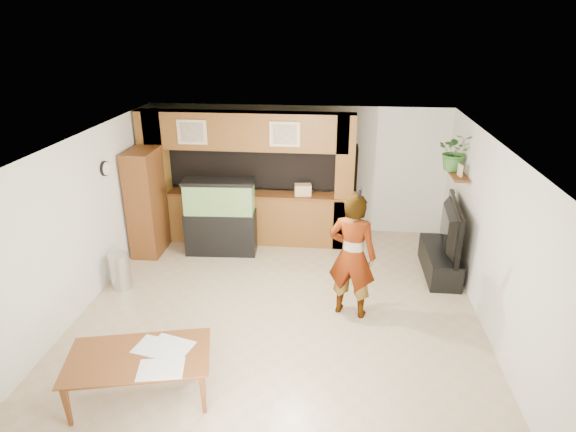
# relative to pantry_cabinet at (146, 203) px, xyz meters

# --- Properties ---
(floor) EXTENTS (6.50, 6.50, 0.00)m
(floor) POSITION_rel_pantry_cabinet_xyz_m (2.70, -1.85, -1.00)
(floor) COLOR tan
(floor) RESTS_ON ground
(ceiling) EXTENTS (6.50, 6.50, 0.00)m
(ceiling) POSITION_rel_pantry_cabinet_xyz_m (2.70, -1.85, 1.60)
(ceiling) COLOR white
(ceiling) RESTS_ON wall_back
(wall_back) EXTENTS (6.00, 0.00, 6.00)m
(wall_back) POSITION_rel_pantry_cabinet_xyz_m (2.70, 1.40, 0.30)
(wall_back) COLOR silver
(wall_back) RESTS_ON floor
(wall_left) EXTENTS (0.00, 6.50, 6.50)m
(wall_left) POSITION_rel_pantry_cabinet_xyz_m (-0.30, -1.85, 0.30)
(wall_left) COLOR silver
(wall_left) RESTS_ON floor
(wall_right) EXTENTS (0.00, 6.50, 6.50)m
(wall_right) POSITION_rel_pantry_cabinet_xyz_m (5.70, -1.85, 0.30)
(wall_right) COLOR silver
(wall_right) RESTS_ON floor
(partition) EXTENTS (4.20, 0.99, 2.60)m
(partition) POSITION_rel_pantry_cabinet_xyz_m (1.75, 0.79, 0.32)
(partition) COLOR brown
(partition) RESTS_ON floor
(wall_clock) EXTENTS (0.05, 0.25, 0.25)m
(wall_clock) POSITION_rel_pantry_cabinet_xyz_m (-0.27, -0.85, 0.90)
(wall_clock) COLOR black
(wall_clock) RESTS_ON wall_left
(wall_shelf) EXTENTS (0.25, 0.90, 0.04)m
(wall_shelf) POSITION_rel_pantry_cabinet_xyz_m (5.55, 0.10, 0.70)
(wall_shelf) COLOR brown
(wall_shelf) RESTS_ON wall_right
(pantry_cabinet) EXTENTS (0.50, 0.81, 1.99)m
(pantry_cabinet) POSITION_rel_pantry_cabinet_xyz_m (0.00, 0.00, 0.00)
(pantry_cabinet) COLOR brown
(pantry_cabinet) RESTS_ON floor
(trash_can) EXTENTS (0.33, 0.33, 0.61)m
(trash_can) POSITION_rel_pantry_cabinet_xyz_m (-0.00, -1.37, -0.69)
(trash_can) COLOR #B2B2B7
(trash_can) RESTS_ON floor
(aquarium) EXTENTS (1.31, 0.49, 1.45)m
(aquarium) POSITION_rel_pantry_cabinet_xyz_m (1.37, 0.10, -0.28)
(aquarium) COLOR black
(aquarium) RESTS_ON floor
(tv_stand) EXTENTS (0.51, 1.39, 0.46)m
(tv_stand) POSITION_rel_pantry_cabinet_xyz_m (5.35, -0.35, -0.76)
(tv_stand) COLOR black
(tv_stand) RESTS_ON floor
(television) EXTENTS (0.33, 1.51, 0.87)m
(television) POSITION_rel_pantry_cabinet_xyz_m (5.35, -0.35, -0.10)
(television) COLOR black
(television) RESTS_ON tv_stand
(photo_frame) EXTENTS (0.06, 0.16, 0.20)m
(photo_frame) POSITION_rel_pantry_cabinet_xyz_m (5.55, -0.09, 0.83)
(photo_frame) COLOR #C8B285
(photo_frame) RESTS_ON wall_shelf
(potted_plant) EXTENTS (0.64, 0.57, 0.66)m
(potted_plant) POSITION_rel_pantry_cabinet_xyz_m (5.52, 0.26, 1.05)
(potted_plant) COLOR #336829
(potted_plant) RESTS_ON wall_shelf
(person) EXTENTS (0.80, 0.63, 1.94)m
(person) POSITION_rel_pantry_cabinet_xyz_m (3.77, -1.74, -0.03)
(person) COLOR tan
(person) RESTS_ON floor
(microphone) EXTENTS (0.04, 0.11, 0.18)m
(microphone) POSITION_rel_pantry_cabinet_xyz_m (3.82, -1.90, 0.99)
(microphone) COLOR black
(microphone) RESTS_ON person
(dining_table) EXTENTS (1.79, 1.26, 0.57)m
(dining_table) POSITION_rel_pantry_cabinet_xyz_m (1.31, -3.78, -0.71)
(dining_table) COLOR brown
(dining_table) RESTS_ON floor
(newspaper_a) EXTENTS (0.56, 0.45, 0.01)m
(newspaper_a) POSITION_rel_pantry_cabinet_xyz_m (1.64, -3.94, -0.42)
(newspaper_a) COLOR silver
(newspaper_a) RESTS_ON dining_table
(newspaper_b) EXTENTS (0.57, 0.48, 0.01)m
(newspaper_b) POSITION_rel_pantry_cabinet_xyz_m (1.62, -3.54, -0.42)
(newspaper_b) COLOR silver
(newspaper_b) RESTS_ON dining_table
(newspaper_c) EXTENTS (0.56, 0.46, 0.01)m
(newspaper_c) POSITION_rel_pantry_cabinet_xyz_m (1.46, -3.58, -0.42)
(newspaper_c) COLOR silver
(newspaper_c) RESTS_ON dining_table
(counter_box) EXTENTS (0.34, 0.25, 0.21)m
(counter_box) POSITION_rel_pantry_cabinet_xyz_m (2.87, 0.60, 0.15)
(counter_box) COLOR tan
(counter_box) RESTS_ON partition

